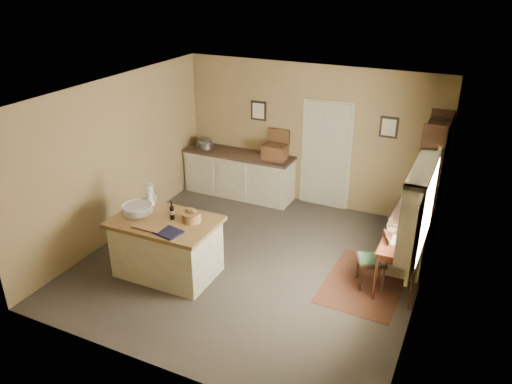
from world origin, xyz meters
TOP-DOWN VIEW (x-y plane):
  - ground at (0.00, 0.00)m, footprint 5.00×5.00m
  - wall_back at (0.00, 2.50)m, footprint 5.00×0.10m
  - wall_front at (0.00, -2.50)m, footprint 5.00×0.10m
  - wall_left at (-2.50, 0.00)m, footprint 0.10×5.00m
  - wall_right at (2.50, 0.00)m, footprint 0.10×5.00m
  - ceiling at (0.00, 0.00)m, footprint 5.00×5.00m
  - door at (0.35, 2.47)m, footprint 0.97×0.06m
  - framed_prints at (0.20, 2.48)m, footprint 2.82×0.02m
  - window at (2.42, -0.20)m, footprint 0.25×1.99m
  - work_island at (-1.04, -0.80)m, footprint 1.55×1.02m
  - sideboard at (-1.34, 2.20)m, footprint 2.25×0.64m
  - rug at (1.75, 0.20)m, footprint 1.14×1.63m
  - writing_desk at (2.20, 0.29)m, footprint 0.57×0.93m
  - desk_chair at (1.82, 0.19)m, footprint 0.51×0.51m
  - right_cabinet at (2.20, 1.01)m, footprint 0.56×1.00m
  - shelving_unit at (2.36, 1.90)m, footprint 0.37×0.97m

SIDE VIEW (x-z plane):
  - ground at x=0.00m, z-range 0.00..0.00m
  - rug at x=1.75m, z-range 0.00..0.01m
  - desk_chair at x=1.82m, z-range 0.00..0.83m
  - right_cabinet at x=2.20m, z-range -0.04..0.95m
  - sideboard at x=-1.34m, z-range -0.11..1.07m
  - work_island at x=-1.04m, z-range -0.12..1.08m
  - writing_desk at x=2.20m, z-range 0.26..1.08m
  - door at x=0.35m, z-range 0.00..2.11m
  - shelving_unit at x=2.36m, z-range 0.00..2.16m
  - wall_back at x=0.00m, z-range 0.00..2.70m
  - wall_front at x=0.00m, z-range 0.00..2.70m
  - wall_left at x=-2.50m, z-range 0.00..2.70m
  - wall_right at x=2.50m, z-range 0.00..2.70m
  - window at x=2.42m, z-range 0.99..2.11m
  - framed_prints at x=0.20m, z-range 1.53..1.91m
  - ceiling at x=0.00m, z-range 2.70..2.70m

